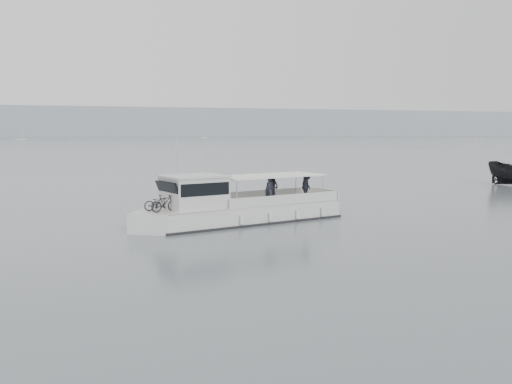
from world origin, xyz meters
name	(u,v)px	position (x,y,z in m)	size (l,w,h in m)	color
ground	(254,223)	(0.00, 0.00, 0.00)	(1400.00, 1400.00, 0.00)	#535C61
headland	(73,122)	(0.00, 560.00, 14.00)	(1400.00, 90.00, 28.00)	#939EA8
tour_boat	(230,208)	(-1.30, 0.05, 0.83)	(12.09, 5.68, 5.08)	white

